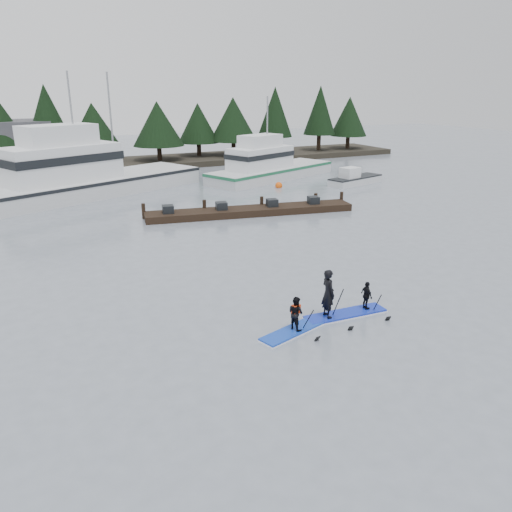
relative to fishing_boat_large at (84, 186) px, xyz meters
name	(u,v)px	position (x,y,z in m)	size (l,w,h in m)	color
ground	(333,336)	(4.16, -28.29, -0.80)	(160.00, 160.00, 0.00)	slate
far_shore	(106,165)	(4.16, 13.71, -0.50)	(70.00, 8.00, 0.60)	#2D281E
treeline	(107,168)	(4.16, 13.71, -0.80)	(60.00, 4.00, 8.00)	black
fishing_boat_large	(84,186)	(0.00, 0.00, 0.00)	(19.14, 12.10, 10.40)	silver
fishing_boat_medium	(269,173)	(16.58, 0.29, -0.22)	(14.18, 8.68, 8.27)	silver
skiff	(355,180)	(22.24, -5.41, -0.47)	(5.54, 1.66, 0.65)	silver
floating_dock	(251,211)	(9.12, -11.38, -0.56)	(14.00, 1.87, 0.47)	black
buoy_c	(279,188)	(15.37, -3.85, -0.80)	(0.61, 0.61, 0.61)	#EE530B
paddleboard_solo	(296,320)	(3.19, -27.40, -0.34)	(2.99, 1.51, 1.81)	#133CB4
paddleboard_duo	(340,300)	(5.28, -27.09, -0.11)	(3.26, 1.17, 2.47)	#132AB2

